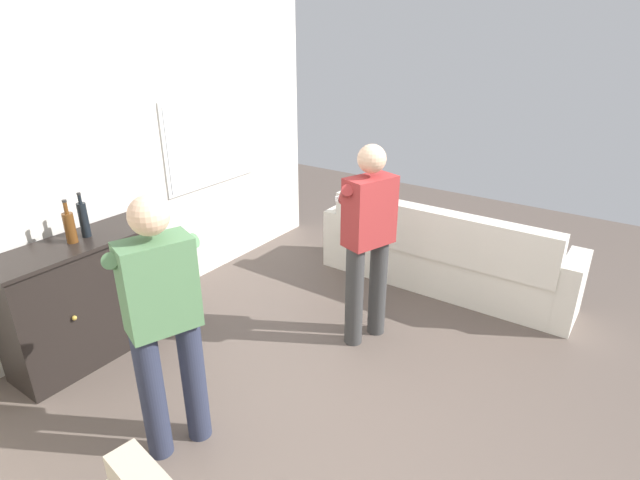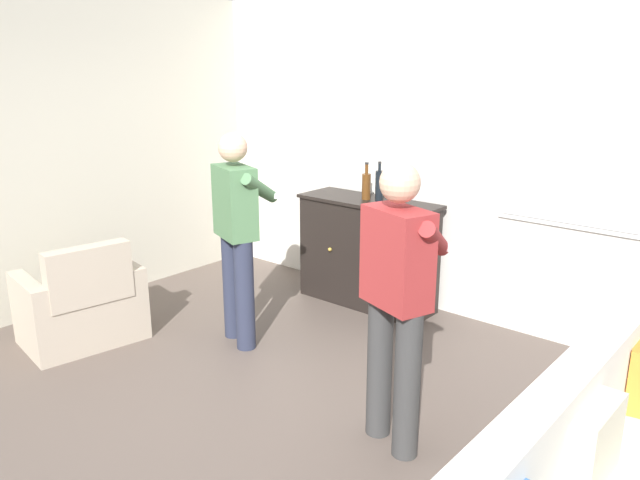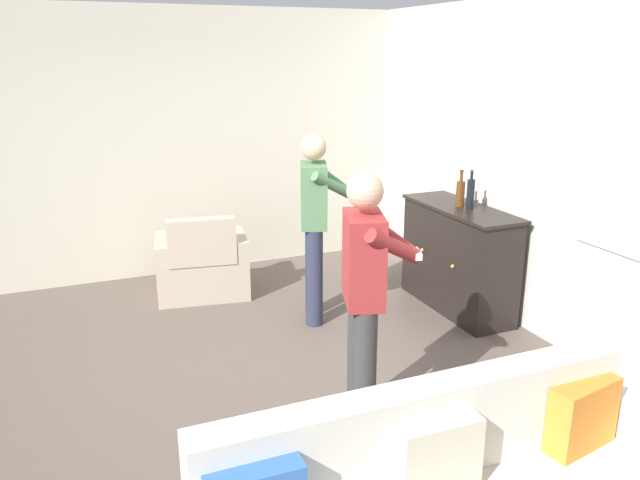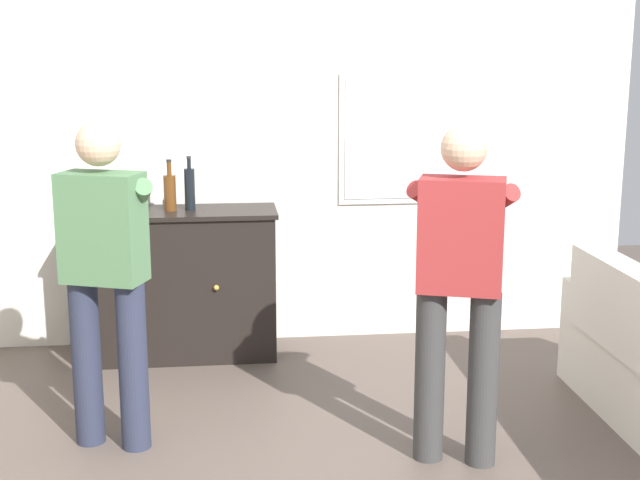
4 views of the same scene
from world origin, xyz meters
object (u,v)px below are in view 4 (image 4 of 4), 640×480
(sideboard_cabinet, at_px, (178,284))
(bottle_wine_green, at_px, (170,192))
(person_standing_left, at_px, (106,270))
(bottle_liquor_amber, at_px, (190,188))
(person_standing_right, at_px, (460,279))

(sideboard_cabinet, xyz_separation_m, bottle_wine_green, (-0.03, -0.00, 0.62))
(bottle_wine_green, distance_m, person_standing_left, 1.36)
(sideboard_cabinet, distance_m, bottle_liquor_amber, 0.64)
(sideboard_cabinet, bearing_deg, bottle_wine_green, -178.18)
(sideboard_cabinet, bearing_deg, person_standing_left, -102.02)
(bottle_wine_green, xyz_separation_m, bottle_liquor_amber, (0.13, 0.02, 0.02))
(sideboard_cabinet, height_order, bottle_wine_green, bottle_wine_green)
(sideboard_cabinet, height_order, person_standing_right, person_standing_right)
(bottle_liquor_amber, xyz_separation_m, person_standing_left, (-0.38, -1.35, -0.20))
(bottle_wine_green, relative_size, person_standing_left, 0.20)
(bottle_wine_green, bearing_deg, sideboard_cabinet, 1.82)
(sideboard_cabinet, distance_m, bottle_wine_green, 0.62)
(bottle_wine_green, bearing_deg, bottle_liquor_amber, 8.24)
(bottle_liquor_amber, height_order, person_standing_left, person_standing_left)
(person_standing_left, distance_m, person_standing_right, 1.76)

